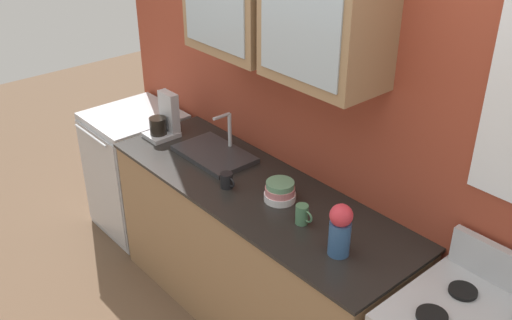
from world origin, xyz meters
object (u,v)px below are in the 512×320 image
vase (340,229)px  cup_near_bowls (302,215)px  bowl_stack (280,191)px  dishwasher (138,171)px  sink_faucet (215,153)px  cup_near_sink (227,180)px  coffee_maker (164,120)px

vase → cup_near_bowls: (-0.28, 0.04, -0.09)m
bowl_stack → vase: (0.52, -0.11, 0.09)m
cup_near_bowls → dishwasher: 1.80m
sink_faucet → cup_near_sink: 0.38m
cup_near_sink → coffee_maker: coffee_maker is taller
bowl_stack → vase: 0.54m
cup_near_bowls → coffee_maker: bearing=178.6°
cup_near_bowls → coffee_maker: (-1.29, 0.03, 0.05)m
dishwasher → bowl_stack: bearing=1.1°
vase → dishwasher: vase is taller
bowl_stack → cup_near_bowls: (0.23, -0.07, 0.00)m
bowl_stack → dishwasher: 1.58m
bowl_stack → cup_near_bowls: 0.24m
vase → coffee_maker: (-1.57, 0.08, -0.03)m
cup_near_bowls → dishwasher: (-1.73, 0.04, -0.51)m
dishwasher → coffee_maker: (0.44, -0.01, 0.57)m
bowl_stack → dishwasher: bearing=-178.9°
vase → dishwasher: size_ratio=0.29×
sink_faucet → coffee_maker: 0.45m
sink_faucet → cup_near_sink: (0.33, -0.17, 0.02)m
sink_faucet → bowl_stack: bearing=-3.3°
cup_near_sink → bowl_stack: bearing=25.2°
bowl_stack → coffee_maker: size_ratio=0.59×
sink_faucet → cup_near_bowls: sink_faucet is taller
bowl_stack → cup_near_sink: bearing=-154.8°
cup_near_bowls → dishwasher: cup_near_bowls is taller
coffee_maker → cup_near_sink: bearing=-7.4°
dishwasher → coffee_maker: size_ratio=3.18×
bowl_stack → dishwasher: (-1.50, -0.03, -0.51)m
cup_near_bowls → coffee_maker: size_ratio=0.36×
vase → cup_near_bowls: vase is taller
sink_faucet → vase: (1.14, -0.15, 0.12)m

